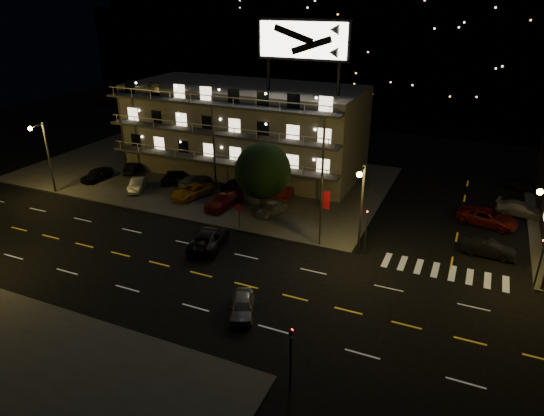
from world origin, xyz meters
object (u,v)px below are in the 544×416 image
at_px(lot_car_4, 272,208).
at_px(lot_car_7, 194,180).
at_px(road_car_east, 242,306).
at_px(tree, 262,172).
at_px(lot_car_2, 192,191).
at_px(road_car_west, 209,239).
at_px(side_car_0, 489,248).

distance_m(lot_car_4, lot_car_7, 11.92).
bearing_deg(lot_car_4, road_car_east, -56.65).
xyz_separation_m(tree, lot_car_7, (-10.37, 3.74, -3.67)).
distance_m(lot_car_2, lot_car_7, 3.51).
bearing_deg(lot_car_7, lot_car_2, 131.00).
bearing_deg(road_car_east, lot_car_4, 83.72).
height_order(tree, road_car_west, tree).
bearing_deg(lot_car_2, tree, 15.48).
distance_m(lot_car_2, road_car_east, 21.84).
height_order(tree, lot_car_2, tree).
bearing_deg(lot_car_4, lot_car_7, 178.76).
bearing_deg(lot_car_7, side_car_0, -174.70).
xyz_separation_m(tree, lot_car_2, (-8.68, 0.66, -3.60)).
xyz_separation_m(lot_car_7, side_car_0, (31.40, -3.80, -0.06)).
distance_m(tree, road_car_east, 17.17).
distance_m(lot_car_7, road_car_west, 14.87).
distance_m(side_car_0, road_car_east, 21.89).
height_order(lot_car_4, lot_car_7, lot_car_4).
distance_m(tree, road_car_west, 9.04).
xyz_separation_m(lot_car_2, side_car_0, (29.71, -0.73, -0.13)).
height_order(lot_car_4, road_car_east, lot_car_4).
bearing_deg(side_car_0, lot_car_7, 86.81).
relative_size(tree, road_car_west, 1.33).
bearing_deg(road_car_east, lot_car_7, 106.56).
height_order(road_car_east, road_car_west, road_car_west).
bearing_deg(side_car_0, lot_car_2, 92.31).
bearing_deg(tree, road_car_east, -69.94).
xyz_separation_m(road_car_east, road_car_west, (-7.17, 7.60, 0.10)).
bearing_deg(road_car_west, lot_car_2, -62.02).
height_order(lot_car_7, road_car_east, lot_car_7).
relative_size(tree, lot_car_4, 1.94).
relative_size(side_car_0, road_car_east, 1.11).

